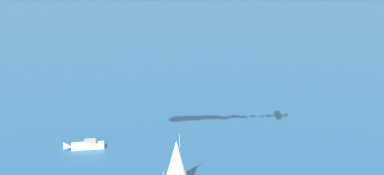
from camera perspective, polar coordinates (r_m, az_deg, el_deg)
name	(u,v)px	position (r m, az deg, el deg)	size (l,w,h in m)	color
sailboat_far_stbd	(177,163)	(149.90, -1.40, -6.79)	(7.57, 9.72, 12.52)	gold
motorboat_offshore	(82,146)	(178.30, -9.86, -5.17)	(5.22, 11.44, 3.22)	white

